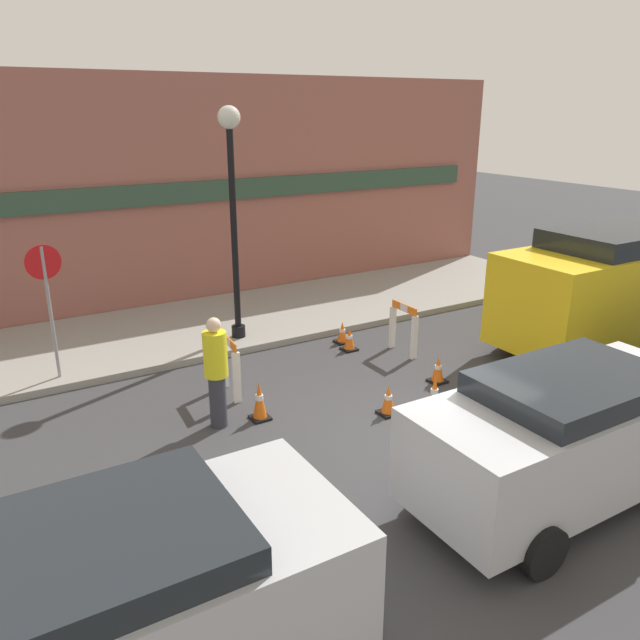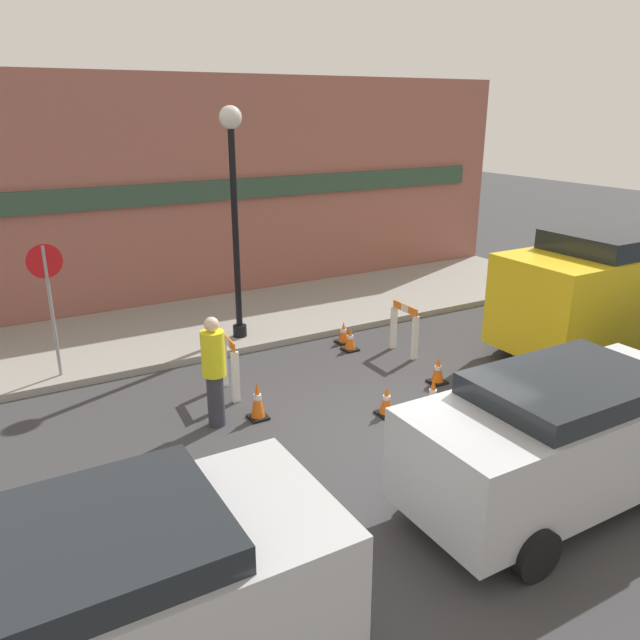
{
  "view_description": "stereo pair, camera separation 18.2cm",
  "coord_description": "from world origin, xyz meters",
  "views": [
    {
      "loc": [
        -5.46,
        -6.34,
        4.75
      ],
      "look_at": [
        0.13,
        3.04,
        1.0
      ],
      "focal_mm": 35.0,
      "sensor_mm": 36.0,
      "label": 1
    },
    {
      "loc": [
        -5.3,
        -6.43,
        4.75
      ],
      "look_at": [
        0.13,
        3.04,
        1.0
      ],
      "focal_mm": 35.0,
      "sensor_mm": 36.0,
      "label": 2
    }
  ],
  "objects": [
    {
      "name": "streetlamp_post",
      "position": [
        -0.61,
        5.16,
        3.14
      ],
      "size": [
        0.44,
        0.44,
        4.63
      ],
      "color": "black",
      "rests_on": "sidewalk_slab"
    },
    {
      "name": "stop_sign",
      "position": [
        -4.22,
        4.9,
        1.75
      ],
      "size": [
        0.6,
        0.09,
        2.41
      ],
      "rotation": [
        0.0,
        0.0,
        3.26
      ],
      "color": "gray",
      "rests_on": "sidewalk_slab"
    },
    {
      "name": "work_van",
      "position": [
        5.81,
        1.09,
        1.34
      ],
      "size": [
        5.03,
        2.15,
        2.47
      ],
      "color": "yellow",
      "rests_on": "ground_plane"
    },
    {
      "name": "traffic_cone_2",
      "position": [
        -1.71,
        1.84,
        0.32
      ],
      "size": [
        0.3,
        0.3,
        0.66
      ],
      "color": "black",
      "rests_on": "ground_plane"
    },
    {
      "name": "parked_car_0",
      "position": [
        -5.06,
        -2.05,
        0.95
      ],
      "size": [
        4.49,
        2.03,
        1.68
      ],
      "color": "#B7BABF",
      "rests_on": "ground_plane"
    },
    {
      "name": "sidewalk_slab",
      "position": [
        0.0,
        6.39,
        0.07
      ],
      "size": [
        18.0,
        3.79,
        0.14
      ],
      "color": "gray",
      "rests_on": "ground_plane"
    },
    {
      "name": "person_worker",
      "position": [
        -2.35,
        1.97,
        0.96
      ],
      "size": [
        0.44,
        0.44,
        1.79
      ],
      "rotation": [
        0.0,
        0.0,
        0.23
      ],
      "color": "#33333D",
      "rests_on": "ground_plane"
    },
    {
      "name": "traffic_cone_0",
      "position": [
        1.68,
        1.46,
        0.24
      ],
      "size": [
        0.3,
        0.3,
        0.51
      ],
      "color": "black",
      "rests_on": "ground_plane"
    },
    {
      "name": "barricade_0",
      "position": [
        2.01,
        2.92,
        0.55
      ],
      "size": [
        0.13,
        0.77,
        1.04
      ],
      "rotation": [
        0.0,
        0.0,
        1.57
      ],
      "color": "white",
      "rests_on": "ground_plane"
    },
    {
      "name": "traffic_cone_1",
      "position": [
        1.17,
        3.61,
        0.23
      ],
      "size": [
        0.3,
        0.3,
        0.49
      ],
      "color": "black",
      "rests_on": "ground_plane"
    },
    {
      "name": "traffic_cone_4",
      "position": [
        0.8,
        0.55,
        0.33
      ],
      "size": [
        0.3,
        0.3,
        0.69
      ],
      "color": "black",
      "rests_on": "ground_plane"
    },
    {
      "name": "traffic_cone_5",
      "position": [
        0.16,
        0.92,
        0.25
      ],
      "size": [
        0.3,
        0.3,
        0.52
      ],
      "color": "black",
      "rests_on": "ground_plane"
    },
    {
      "name": "barricade_1",
      "position": [
        -1.75,
        2.91,
        0.56
      ],
      "size": [
        0.19,
        0.75,
        1.05
      ],
      "rotation": [
        0.0,
        0.0,
        4.63
      ],
      "color": "white",
      "rests_on": "ground_plane"
    },
    {
      "name": "parked_car_1",
      "position": [
        0.64,
        -2.05,
        0.98
      ],
      "size": [
        4.17,
        1.85,
        1.74
      ],
      "color": "#B7BABF",
      "rests_on": "ground_plane"
    },
    {
      "name": "traffic_cone_3",
      "position": [
        1.28,
        4.04,
        0.22
      ],
      "size": [
        0.3,
        0.3,
        0.46
      ],
      "color": "black",
      "rests_on": "ground_plane"
    },
    {
      "name": "storefront_facade",
      "position": [
        0.0,
        8.36,
        2.75
      ],
      "size": [
        18.0,
        0.22,
        5.5
      ],
      "color": "#93564C",
      "rests_on": "ground_plane"
    },
    {
      "name": "ground_plane",
      "position": [
        0.0,
        0.0,
        0.0
      ],
      "size": [
        60.0,
        60.0,
        0.0
      ],
      "primitive_type": "plane",
      "color": "#38383A"
    }
  ]
}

